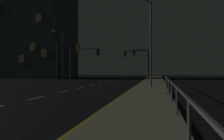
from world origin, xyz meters
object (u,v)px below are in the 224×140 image
traffic_light_mid_left (83,57)px  traffic_light_near_left (142,58)px  traffic_light_far_center (67,55)px  street_lamp_far_end (150,36)px  street_lamp_median (61,51)px  building_distant (37,29)px  traffic_light_mid_right (137,58)px

traffic_light_mid_left → traffic_light_near_left: 13.12m
traffic_light_far_center → street_lamp_far_end: size_ratio=0.65×
traffic_light_far_center → street_lamp_far_end: (10.66, -5.59, 1.28)m
street_lamp_median → traffic_light_far_center: bearing=-56.5°
traffic_light_near_left → building_distant: bearing=173.8°
traffic_light_mid_right → traffic_light_far_center: 12.09m
building_distant → street_lamp_far_end: bearing=-43.4°
street_lamp_far_end → building_distant: size_ratio=0.38×
traffic_light_far_center → building_distant: size_ratio=0.25×
traffic_light_mid_right → building_distant: building_distant is taller
street_lamp_median → building_distant: 20.42m
street_lamp_far_end → traffic_light_mid_right: bearing=100.0°
street_lamp_far_end → street_lamp_median: (-12.91, 9.00, -0.53)m
traffic_light_mid_left → traffic_light_near_left: traffic_light_near_left is taller
traffic_light_mid_right → street_lamp_far_end: bearing=-80.0°
traffic_light_near_left → traffic_light_far_center: (-8.41, -15.87, -0.34)m
traffic_light_near_left → traffic_light_mid_left: bearing=-127.8°
traffic_light_mid_left → building_distant: size_ratio=0.24×
building_distant → traffic_light_mid_right: bearing=-22.5°
traffic_light_near_left → street_lamp_far_end: (2.25, -21.46, 0.94)m
traffic_light_mid_left → street_lamp_far_end: 15.20m
traffic_light_mid_right → traffic_light_near_left: bearing=87.4°
traffic_light_mid_left → street_lamp_far_end: size_ratio=0.64×
traffic_light_mid_right → street_lamp_far_end: (2.56, -14.56, 1.34)m
traffic_light_far_center → street_lamp_median: (-2.26, 3.41, 0.75)m
traffic_light_near_left → street_lamp_median: size_ratio=0.76×
traffic_light_far_center → building_distant: 24.53m
traffic_light_mid_right → traffic_light_near_left: (0.31, 6.90, 0.40)m
traffic_light_near_left → street_lamp_median: street_lamp_median is taller
traffic_light_mid_right → traffic_light_mid_left: (-7.73, -3.45, 0.06)m
traffic_light_near_left → street_lamp_median: (-10.67, -12.46, 0.41)m
traffic_light_near_left → building_distant: 24.15m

